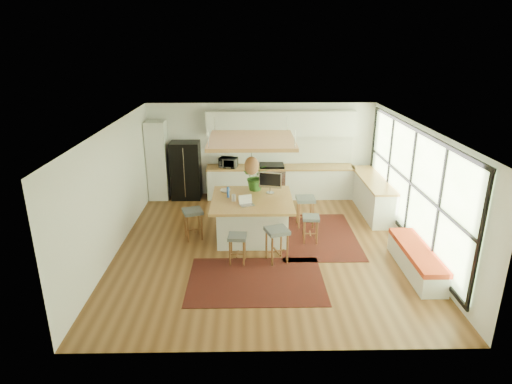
{
  "coord_description": "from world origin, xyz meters",
  "views": [
    {
      "loc": [
        -0.37,
        -8.75,
        4.37
      ],
      "look_at": [
        -0.2,
        0.5,
        1.1
      ],
      "focal_mm": 30.27,
      "sensor_mm": 36.0,
      "label": 1
    }
  ],
  "objects_px": {
    "stool_near_right": "(277,246)",
    "stool_right_front": "(311,227)",
    "stool_near_left": "(237,247)",
    "stool_right_back": "(305,213)",
    "island_plant": "(256,180)",
    "laptop": "(247,200)",
    "monitor": "(270,183)",
    "fridge": "(186,167)",
    "microwave": "(228,161)",
    "island": "(252,217)",
    "stool_left_side": "(193,224)"
  },
  "relations": [
    {
      "from": "stool_near_right",
      "to": "island_plant",
      "type": "bearing_deg",
      "value": 101.75
    },
    {
      "from": "stool_near_right",
      "to": "stool_near_left",
      "type": "bearing_deg",
      "value": -176.62
    },
    {
      "from": "stool_near_left",
      "to": "stool_right_back",
      "type": "distance_m",
      "value": 2.46
    },
    {
      "from": "stool_right_back",
      "to": "microwave",
      "type": "xyz_separation_m",
      "value": [
        -1.96,
        2.08,
        0.74
      ]
    },
    {
      "from": "laptop",
      "to": "stool_right_front",
      "type": "bearing_deg",
      "value": -17.21
    },
    {
      "from": "fridge",
      "to": "microwave",
      "type": "xyz_separation_m",
      "value": [
        1.23,
        -0.03,
        0.17
      ]
    },
    {
      "from": "stool_near_left",
      "to": "stool_left_side",
      "type": "relative_size",
      "value": 0.88
    },
    {
      "from": "fridge",
      "to": "island_plant",
      "type": "distance_m",
      "value": 2.86
    },
    {
      "from": "fridge",
      "to": "island",
      "type": "relative_size",
      "value": 0.9
    },
    {
      "from": "laptop",
      "to": "island",
      "type": "bearing_deg",
      "value": 54.01
    },
    {
      "from": "monitor",
      "to": "stool_right_front",
      "type": "bearing_deg",
      "value": -24.42
    },
    {
      "from": "stool_right_back",
      "to": "microwave",
      "type": "height_order",
      "value": "microwave"
    },
    {
      "from": "stool_near_left",
      "to": "stool_near_right",
      "type": "xyz_separation_m",
      "value": [
        0.81,
        0.05,
        0.0
      ]
    },
    {
      "from": "stool_left_side",
      "to": "island_plant",
      "type": "bearing_deg",
      "value": 26.64
    },
    {
      "from": "stool_near_left",
      "to": "monitor",
      "type": "bearing_deg",
      "value": 66.07
    },
    {
      "from": "monitor",
      "to": "stool_near_right",
      "type": "bearing_deg",
      "value": -73.11
    },
    {
      "from": "stool_near_right",
      "to": "stool_left_side",
      "type": "bearing_deg",
      "value": 148.59
    },
    {
      "from": "fridge",
      "to": "stool_right_front",
      "type": "bearing_deg",
      "value": -42.63
    },
    {
      "from": "stool_right_front",
      "to": "island",
      "type": "bearing_deg",
      "value": 165.84
    },
    {
      "from": "stool_right_front",
      "to": "stool_right_back",
      "type": "xyz_separation_m",
      "value": [
        -0.01,
        0.88,
        0.0
      ]
    },
    {
      "from": "stool_near_right",
      "to": "microwave",
      "type": "distance_m",
      "value": 4.11
    },
    {
      "from": "stool_left_side",
      "to": "stool_near_left",
      "type": "bearing_deg",
      "value": -48.53
    },
    {
      "from": "stool_near_right",
      "to": "monitor",
      "type": "distance_m",
      "value": 1.84
    },
    {
      "from": "stool_near_right",
      "to": "stool_right_front",
      "type": "bearing_deg",
      "value": 47.85
    },
    {
      "from": "stool_left_side",
      "to": "island_plant",
      "type": "relative_size",
      "value": 1.06
    },
    {
      "from": "microwave",
      "to": "island_plant",
      "type": "height_order",
      "value": "island_plant"
    },
    {
      "from": "fridge",
      "to": "laptop",
      "type": "distance_m",
      "value": 3.55
    },
    {
      "from": "stool_near_left",
      "to": "island_plant",
      "type": "bearing_deg",
      "value": 77.55
    },
    {
      "from": "stool_near_left",
      "to": "monitor",
      "type": "relative_size",
      "value": 1.13
    },
    {
      "from": "stool_near_right",
      "to": "laptop",
      "type": "xyz_separation_m",
      "value": [
        -0.61,
        0.83,
        0.7
      ]
    },
    {
      "from": "stool_near_left",
      "to": "laptop",
      "type": "bearing_deg",
      "value": 77.15
    },
    {
      "from": "fridge",
      "to": "stool_right_front",
      "type": "distance_m",
      "value": 4.42
    },
    {
      "from": "stool_near_right",
      "to": "monitor",
      "type": "height_order",
      "value": "monitor"
    },
    {
      "from": "stool_near_left",
      "to": "island_plant",
      "type": "height_order",
      "value": "island_plant"
    },
    {
      "from": "stool_right_front",
      "to": "stool_near_left",
      "type": "bearing_deg",
      "value": -149.6
    },
    {
      "from": "fridge",
      "to": "microwave",
      "type": "height_order",
      "value": "fridge"
    },
    {
      "from": "stool_near_right",
      "to": "microwave",
      "type": "xyz_separation_m",
      "value": [
        -1.15,
        3.88,
        0.74
      ]
    },
    {
      "from": "stool_right_back",
      "to": "laptop",
      "type": "bearing_deg",
      "value": -145.71
    },
    {
      "from": "microwave",
      "to": "island_plant",
      "type": "xyz_separation_m",
      "value": [
        0.76,
        -2.01,
        0.1
      ]
    },
    {
      "from": "stool_right_back",
      "to": "monitor",
      "type": "height_order",
      "value": "monitor"
    },
    {
      "from": "stool_right_back",
      "to": "monitor",
      "type": "relative_size",
      "value": 1.36
    },
    {
      "from": "fridge",
      "to": "laptop",
      "type": "xyz_separation_m",
      "value": [
        1.76,
        -3.08,
        0.12
      ]
    },
    {
      "from": "stool_near_left",
      "to": "stool_right_front",
      "type": "relative_size",
      "value": 1.0
    },
    {
      "from": "stool_near_left",
      "to": "monitor",
      "type": "xyz_separation_m",
      "value": [
        0.75,
        1.69,
        0.83
      ]
    },
    {
      "from": "island",
      "to": "microwave",
      "type": "relative_size",
      "value": 3.66
    },
    {
      "from": "fridge",
      "to": "microwave",
      "type": "distance_m",
      "value": 1.24
    },
    {
      "from": "fridge",
      "to": "monitor",
      "type": "bearing_deg",
      "value": -44.04
    },
    {
      "from": "stool_right_back",
      "to": "fridge",
      "type": "bearing_deg",
      "value": 146.54
    },
    {
      "from": "island",
      "to": "island_plant",
      "type": "xyz_separation_m",
      "value": [
        0.11,
        0.62,
        0.73
      ]
    },
    {
      "from": "stool_near_right",
      "to": "stool_right_front",
      "type": "xyz_separation_m",
      "value": [
        0.83,
        0.91,
        0.0
      ]
    }
  ]
}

